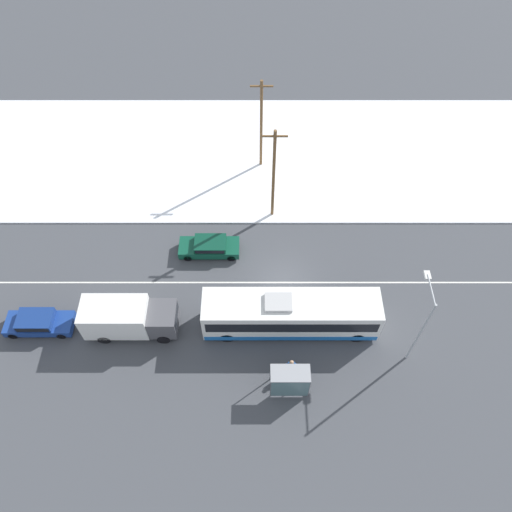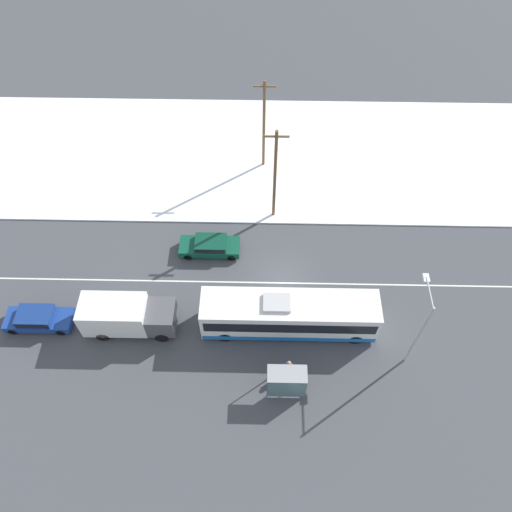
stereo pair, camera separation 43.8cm
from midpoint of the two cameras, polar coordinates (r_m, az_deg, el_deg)
name	(u,v)px [view 1 (the left image)]	position (r m, az deg, el deg)	size (l,w,h in m)	color
ground_plane	(283,282)	(37.34, 2.73, -3.05)	(120.00, 120.00, 0.00)	#424449
snow_lot	(278,156)	(46.22, 2.24, 11.39)	(80.00, 15.96, 0.12)	white
lane_marking_center	(283,282)	(37.33, 2.73, -3.04)	(60.00, 0.12, 0.00)	silver
city_bus	(291,314)	(34.10, 3.62, -6.66)	(11.90, 2.57, 3.31)	white
box_truck	(128,318)	(35.09, -14.81, -6.83)	(6.33, 2.30, 2.86)	silver
sedan_car	(210,246)	(38.53, -5.65, 1.11)	(4.63, 1.80, 1.30)	#0F4733
parked_car_near_truck	(38,322)	(37.92, -23.97, -6.92)	(4.65, 1.80, 1.40)	navy
pedestrian_at_stop	(291,366)	(32.98, 3.65, -12.44)	(0.65, 0.29, 1.79)	#23232D
bus_shelter	(290,382)	(31.96, 3.51, -14.15)	(2.47, 1.20, 2.40)	gray
streetlamp	(422,319)	(32.22, 18.10, -6.84)	(0.36, 2.52, 6.96)	#9EA3A8
utility_pole_roadside	(274,175)	(37.98, 1.69, 9.26)	(1.80, 0.24, 8.79)	brown
utility_pole_snowlot	(261,124)	(42.42, 0.29, 14.82)	(1.80, 0.24, 8.65)	brown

